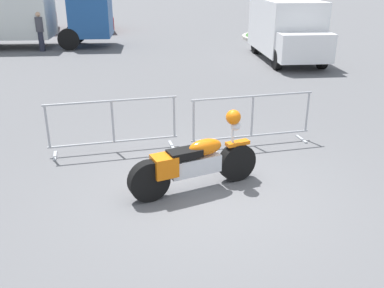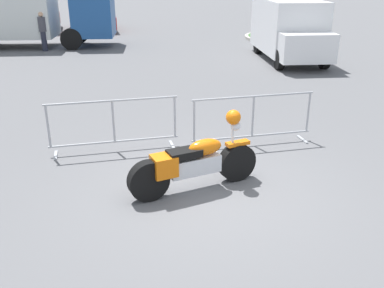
% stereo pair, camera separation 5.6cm
% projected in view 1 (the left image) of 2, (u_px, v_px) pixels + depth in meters
% --- Properties ---
extents(ground_plane, '(120.00, 120.00, 0.00)m').
position_uv_depth(ground_plane, '(209.00, 193.00, 7.01)').
color(ground_plane, '#5B5B5E').
extents(motorcycle, '(2.21, 0.92, 1.29)m').
position_uv_depth(motorcycle, '(195.00, 162.00, 6.96)').
color(motorcycle, black).
rests_on(motorcycle, ground).
extents(crowd_barrier_near, '(2.55, 0.73, 1.07)m').
position_uv_depth(crowd_barrier_near, '(113.00, 125.00, 8.42)').
color(crowd_barrier_near, '#9EA0A5').
rests_on(crowd_barrier_near, ground).
extents(crowd_barrier_far, '(2.55, 0.73, 1.07)m').
position_uv_depth(crowd_barrier_far, '(252.00, 119.00, 8.73)').
color(crowd_barrier_far, '#9EA0A5').
rests_on(crowd_barrier_far, ground).
extents(box_truck, '(7.77, 2.49, 2.98)m').
position_uv_depth(box_truck, '(14.00, 11.00, 19.38)').
color(box_truck, silver).
rests_on(box_truck, ground).
extents(delivery_van, '(2.08, 5.04, 2.31)m').
position_uv_depth(delivery_van, '(286.00, 28.00, 16.91)').
color(delivery_van, white).
rests_on(delivery_van, ground).
extents(parked_car_maroon, '(2.23, 4.28, 1.39)m').
position_uv_depth(parked_car_maroon, '(41.00, 19.00, 24.88)').
color(parked_car_maroon, maroon).
rests_on(parked_car_maroon, ground).
extents(parked_car_red, '(2.21, 4.24, 1.38)m').
position_uv_depth(parked_car_red, '(97.00, 18.00, 25.22)').
color(parked_car_red, '#B21E19').
rests_on(parked_car_red, ground).
extents(pedestrian, '(0.46, 0.46, 1.69)m').
position_uv_depth(pedestrian, '(40.00, 30.00, 18.72)').
color(pedestrian, '#262838').
rests_on(pedestrian, ground).
extents(planter_island, '(4.63, 4.63, 0.97)m').
position_uv_depth(planter_island, '(285.00, 34.00, 22.39)').
color(planter_island, '#ADA89E').
rests_on(planter_island, ground).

